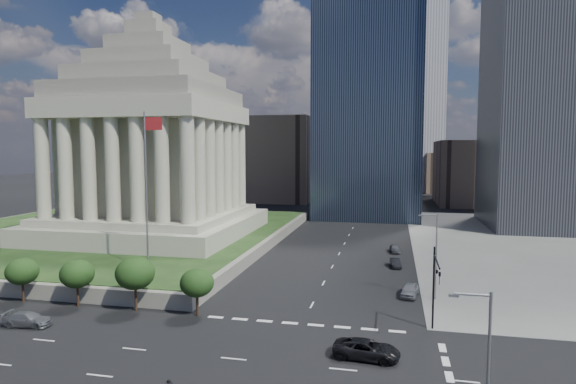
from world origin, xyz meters
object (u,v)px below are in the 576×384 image
(parked_sedan_near, at_px, (410,290))
(war_memorial, at_px, (151,126))
(street_lamp_south, at_px, (485,375))
(traffic_signal_ne, at_px, (435,280))
(parked_sedan_far, at_px, (395,249))
(flagpole, at_px, (147,182))
(suv_grey, at_px, (28,319))
(street_lamp_north, at_px, (435,251))
(pickup_truck, at_px, (367,349))
(parked_sedan_mid, at_px, (395,263))

(parked_sedan_near, bearing_deg, war_memorial, 163.24)
(parked_sedan_near, bearing_deg, street_lamp_south, -75.39)
(war_memorial, bearing_deg, parked_sedan_near, -26.57)
(traffic_signal_ne, distance_m, parked_sedan_far, 36.71)
(flagpole, distance_m, suv_grey, 20.89)
(war_memorial, height_order, traffic_signal_ne, war_memorial)
(street_lamp_south, xyz_separation_m, parked_sedan_far, (-4.33, 55.95, -5.00))
(suv_grey, bearing_deg, street_lamp_south, -114.28)
(street_lamp_north, height_order, pickup_truck, street_lamp_north)
(street_lamp_north, bearing_deg, war_memorial, 154.08)
(parked_sedan_near, relative_size, parked_sedan_mid, 1.19)
(parked_sedan_near, xyz_separation_m, parked_sedan_mid, (-1.60, 14.05, -0.14))
(flagpole, distance_m, traffic_signal_ne, 36.69)
(war_memorial, height_order, pickup_truck, war_memorial)
(suv_grey, bearing_deg, parked_sedan_far, -44.73)
(flagpole, xyz_separation_m, street_lamp_south, (35.16, -30.00, -7.45))
(flagpole, height_order, street_lamp_north, flagpole)
(pickup_truck, bearing_deg, war_memorial, 49.72)
(traffic_signal_ne, height_order, pickup_truck, traffic_signal_ne)
(war_memorial, xyz_separation_m, pickup_truck, (40.68, -40.54, -20.64))
(street_lamp_south, bearing_deg, suv_grey, 160.76)
(street_lamp_south, distance_m, pickup_truck, 15.79)
(street_lamp_north, distance_m, parked_sedan_mid, 16.13)
(traffic_signal_ne, distance_m, street_lamp_north, 11.34)
(parked_sedan_far, bearing_deg, flagpole, -147.39)
(street_lamp_south, relative_size, pickup_truck, 1.82)
(suv_grey, height_order, parked_sedan_mid, suv_grey)
(traffic_signal_ne, bearing_deg, street_lamp_south, -87.59)
(flagpole, bearing_deg, parked_sedan_near, 2.93)
(street_lamp_south, bearing_deg, parked_sedan_near, 94.80)
(war_memorial, height_order, parked_sedan_far, war_memorial)
(flagpole, xyz_separation_m, traffic_signal_ne, (34.33, -10.30, -7.86))
(parked_sedan_near, bearing_deg, pickup_truck, -92.57)
(flagpole, xyz_separation_m, parked_sedan_mid, (30.90, 15.71, -12.50))
(war_memorial, distance_m, traffic_signal_ne, 60.00)
(street_lamp_north, height_order, parked_sedan_mid, street_lamp_north)
(parked_sedan_near, bearing_deg, parked_sedan_far, 103.74)
(war_memorial, bearing_deg, street_lamp_north, -25.92)
(flagpole, relative_size, street_lamp_north, 2.00)
(flagpole, bearing_deg, parked_sedan_far, 40.09)
(street_lamp_north, relative_size, parked_sedan_mid, 2.69)
(suv_grey, distance_m, parked_sedan_near, 40.84)
(flagpole, distance_m, street_lamp_south, 46.81)
(flagpole, height_order, pickup_truck, flagpole)
(traffic_signal_ne, height_order, parked_sedan_far, traffic_signal_ne)
(flagpole, relative_size, suv_grey, 4.23)
(street_lamp_north, xyz_separation_m, suv_grey, (-39.36, -17.26, -4.98))
(parked_sedan_near, xyz_separation_m, parked_sedan_far, (-1.67, 24.29, -0.09))
(war_memorial, height_order, flagpole, war_memorial)
(street_lamp_north, xyz_separation_m, parked_sedan_near, (-2.66, 0.66, -4.91))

